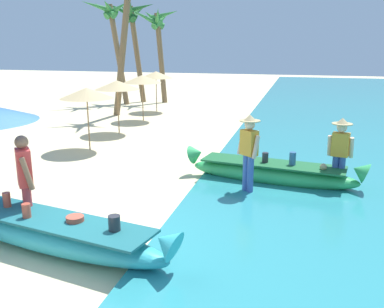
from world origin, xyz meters
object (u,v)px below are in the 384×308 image
at_px(palm_tree_leaning_seaward, 111,21).
at_px(person_vendor_hatted, 249,149).
at_px(boat_green_midground, 272,172).
at_px(person_vendor_assistant, 340,149).
at_px(person_tourist_customer, 25,180).
at_px(boat_cyan_foreground, 45,231).
at_px(palm_tree_tall_inland, 158,28).
at_px(palm_tree_mid_cluster, 132,23).

bearing_deg(palm_tree_leaning_seaward, person_vendor_hatted, -54.99).
distance_m(boat_green_midground, person_vendor_hatted, 1.22).
bearing_deg(person_vendor_assistant, palm_tree_leaning_seaward, 132.37).
height_order(person_vendor_hatted, person_tourist_customer, person_vendor_hatted).
height_order(boat_cyan_foreground, palm_tree_leaning_seaward, palm_tree_leaning_seaward).
relative_size(person_vendor_hatted, palm_tree_tall_inland, 0.35).
relative_size(boat_cyan_foreground, palm_tree_mid_cluster, 0.90).
bearing_deg(person_vendor_assistant, person_vendor_hatted, -156.24).
height_order(person_vendor_assistant, palm_tree_leaning_seaward, palm_tree_leaning_seaward).
xyz_separation_m(boat_cyan_foreground, palm_tree_leaning_seaward, (-5.99, 15.88, 3.98)).
bearing_deg(boat_cyan_foreground, palm_tree_leaning_seaward, 110.68).
bearing_deg(palm_tree_mid_cluster, palm_tree_tall_inland, -0.48).
relative_size(boat_green_midground, person_vendor_hatted, 2.39).
bearing_deg(palm_tree_leaning_seaward, boat_green_midground, -51.67).
bearing_deg(palm_tree_leaning_seaward, person_tourist_customer, -70.66).
bearing_deg(palm_tree_tall_inland, boat_green_midground, -61.02).
bearing_deg(boat_cyan_foreground, person_vendor_assistant, 41.22).
bearing_deg(person_vendor_hatted, palm_tree_leaning_seaward, 125.01).
bearing_deg(person_vendor_assistant, palm_tree_mid_cluster, 127.74).
distance_m(person_vendor_hatted, person_tourist_customer, 4.45).
height_order(person_vendor_hatted, palm_tree_leaning_seaward, palm_tree_leaning_seaward).
distance_m(person_vendor_hatted, palm_tree_mid_cluster, 16.33).
relative_size(boat_cyan_foreground, palm_tree_tall_inland, 0.96).
bearing_deg(palm_tree_tall_inland, person_vendor_assistant, -56.39).
bearing_deg(boat_cyan_foreground, palm_tree_mid_cluster, 107.25).
relative_size(boat_green_midground, palm_tree_mid_cluster, 0.78).
relative_size(boat_green_midground, palm_tree_leaning_seaward, 0.78).
distance_m(boat_cyan_foreground, person_vendor_assistant, 6.31).
bearing_deg(palm_tree_leaning_seaward, palm_tree_mid_cluster, 60.55).
distance_m(boat_cyan_foreground, boat_green_midground, 5.29).
bearing_deg(person_tourist_customer, boat_cyan_foreground, -35.39).
relative_size(person_tourist_customer, person_vendor_assistant, 1.06).
distance_m(boat_green_midground, person_vendor_assistant, 1.59).
bearing_deg(person_vendor_hatted, palm_tree_tall_inland, 115.94).
bearing_deg(boat_green_midground, person_vendor_hatted, -117.55).
distance_m(palm_tree_tall_inland, palm_tree_leaning_seaward, 2.45).
distance_m(boat_cyan_foreground, palm_tree_leaning_seaward, 17.43).
bearing_deg(boat_green_midground, person_tourist_customer, -135.49).
relative_size(person_vendor_hatted, palm_tree_leaning_seaward, 0.32).
bearing_deg(palm_tree_leaning_seaward, palm_tree_tall_inland, 29.66).
distance_m(boat_cyan_foreground, palm_tree_mid_cluster, 18.33).
bearing_deg(palm_tree_tall_inland, person_vendor_hatted, -64.06).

